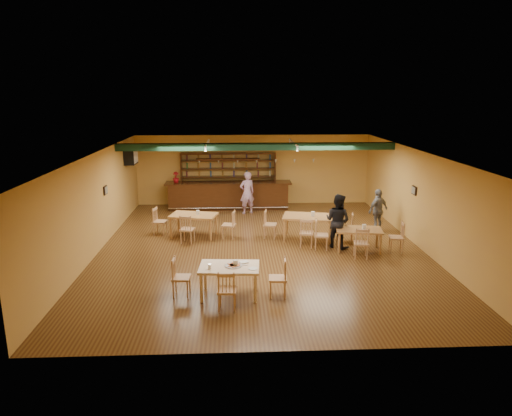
{
  "coord_description": "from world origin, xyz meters",
  "views": [
    {
      "loc": [
        -0.8,
        -13.8,
        4.77
      ],
      "look_at": [
        -0.12,
        0.6,
        1.15
      ],
      "focal_mm": 32.47,
      "sensor_mm": 36.0,
      "label": 1
    }
  ],
  "objects_px": {
    "dining_table_a": "(194,225)",
    "dining_table_b": "(308,228)",
    "near_table": "(229,281)",
    "patron_bar": "(247,193)",
    "bar_counter": "(229,195)",
    "patron_right_a": "(338,221)",
    "dining_table_d": "(358,240)"
  },
  "relations": [
    {
      "from": "near_table",
      "to": "dining_table_d",
      "type": "bearing_deg",
      "value": 42.06
    },
    {
      "from": "dining_table_a",
      "to": "dining_table_b",
      "type": "height_order",
      "value": "dining_table_b"
    },
    {
      "from": "dining_table_b",
      "to": "patron_right_a",
      "type": "bearing_deg",
      "value": -32.78
    },
    {
      "from": "dining_table_a",
      "to": "dining_table_d",
      "type": "bearing_deg",
      "value": -5.43
    },
    {
      "from": "dining_table_d",
      "to": "patron_bar",
      "type": "relative_size",
      "value": 0.81
    },
    {
      "from": "dining_table_a",
      "to": "patron_bar",
      "type": "distance_m",
      "value": 3.56
    },
    {
      "from": "patron_right_a",
      "to": "bar_counter",
      "type": "bearing_deg",
      "value": -13.88
    },
    {
      "from": "bar_counter",
      "to": "patron_right_a",
      "type": "distance_m",
      "value": 6.22
    },
    {
      "from": "dining_table_b",
      "to": "dining_table_d",
      "type": "bearing_deg",
      "value": -27.53
    },
    {
      "from": "dining_table_b",
      "to": "near_table",
      "type": "bearing_deg",
      "value": -108.74
    },
    {
      "from": "patron_right_a",
      "to": "dining_table_b",
      "type": "bearing_deg",
      "value": -2.87
    },
    {
      "from": "dining_table_a",
      "to": "patron_bar",
      "type": "height_order",
      "value": "patron_bar"
    },
    {
      "from": "dining_table_a",
      "to": "patron_bar",
      "type": "xyz_separation_m",
      "value": [
        1.89,
        2.98,
        0.47
      ]
    },
    {
      "from": "patron_bar",
      "to": "dining_table_d",
      "type": "bearing_deg",
      "value": 103.68
    },
    {
      "from": "patron_bar",
      "to": "near_table",
      "type": "bearing_deg",
      "value": 63.7
    },
    {
      "from": "near_table",
      "to": "patron_bar",
      "type": "bearing_deg",
      "value": 89.1
    },
    {
      "from": "bar_counter",
      "to": "dining_table_b",
      "type": "bearing_deg",
      "value": -58.44
    },
    {
      "from": "dining_table_b",
      "to": "near_table",
      "type": "relative_size",
      "value": 1.15
    },
    {
      "from": "bar_counter",
      "to": "dining_table_b",
      "type": "xyz_separation_m",
      "value": [
        2.67,
        -4.35,
        -0.16
      ]
    },
    {
      "from": "patron_bar",
      "to": "bar_counter",
      "type": "bearing_deg",
      "value": -69.04
    },
    {
      "from": "dining_table_b",
      "to": "patron_right_a",
      "type": "relative_size",
      "value": 0.95
    },
    {
      "from": "dining_table_a",
      "to": "dining_table_d",
      "type": "relative_size",
      "value": 1.11
    },
    {
      "from": "dining_table_a",
      "to": "dining_table_d",
      "type": "height_order",
      "value": "dining_table_a"
    },
    {
      "from": "bar_counter",
      "to": "patron_bar",
      "type": "height_order",
      "value": "patron_bar"
    },
    {
      "from": "dining_table_a",
      "to": "dining_table_d",
      "type": "distance_m",
      "value": 5.47
    },
    {
      "from": "bar_counter",
      "to": "dining_table_d",
      "type": "bearing_deg",
      "value": -53.58
    },
    {
      "from": "near_table",
      "to": "patron_right_a",
      "type": "xyz_separation_m",
      "value": [
        3.36,
        3.47,
        0.48
      ]
    },
    {
      "from": "dining_table_b",
      "to": "patron_right_a",
      "type": "xyz_separation_m",
      "value": [
        0.8,
        -0.8,
        0.45
      ]
    },
    {
      "from": "patron_right_a",
      "to": "near_table",
      "type": "bearing_deg",
      "value": 88.04
    },
    {
      "from": "dining_table_a",
      "to": "dining_table_d",
      "type": "xyz_separation_m",
      "value": [
        5.2,
        -1.7,
        -0.04
      ]
    },
    {
      "from": "dining_table_a",
      "to": "patron_right_a",
      "type": "xyz_separation_m",
      "value": [
        4.61,
        -1.35,
        0.48
      ]
    },
    {
      "from": "dining_table_a",
      "to": "dining_table_b",
      "type": "bearing_deg",
      "value": 4.54
    }
  ]
}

